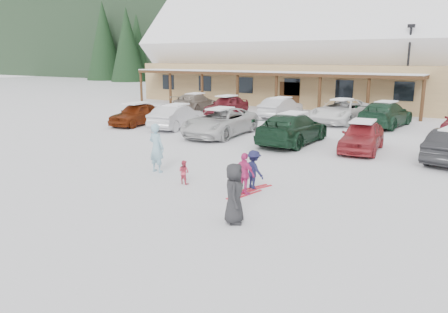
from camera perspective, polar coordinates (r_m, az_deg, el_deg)
The scene contains 22 objects.
ground at distance 14.28m, azimuth -3.16°, elevation -4.53°, with size 160.00×160.00×0.00m, color white.
day_lodge at distance 42.56m, azimuth 8.91°, elevation 12.33°, with size 29.12×12.50×10.38m.
lamp_post at distance 35.07m, azimuth 22.88°, elevation 10.95°, with size 0.50×0.25×6.54m.
conifer_0 at distance 53.30m, azimuth -7.65°, elevation 14.34°, with size 4.40×4.40×10.20m.
conifer_2 at distance 65.29m, azimuth -3.54°, elevation 15.15°, with size 5.28×5.28×12.24m.
adult_skier at distance 16.57m, azimuth -8.81°, elevation 1.12°, with size 0.68×0.45×1.86m, color #83AFC1.
toddler_red at distance 15.02m, azimuth -5.26°, elevation -2.03°, with size 0.40×0.31×0.83m, color #D24056.
child_navy at distance 14.35m, azimuth 3.89°, elevation -1.75°, with size 0.84×0.49×1.31m, color #191A40.
skis_child_navy at distance 14.52m, azimuth 3.85°, elevation -4.18°, with size 0.20×1.40×0.03m, color red.
child_magenta at distance 13.70m, azimuth 2.69°, elevation -2.32°, with size 0.80×0.33×1.36m, color #C72E76.
skis_child_magenta at distance 13.89m, azimuth 2.66°, elevation -4.97°, with size 0.20×1.40×0.03m, color red.
bystander_dark at distance 11.38m, azimuth 1.34°, elevation -4.85°, with size 0.79×0.51×1.62m, color #242527.
parked_car_0 at distance 28.45m, azimuth -11.33°, elevation 5.46°, with size 1.66×4.13×1.41m, color #64220A.
parked_car_1 at distance 26.74m, azimuth -6.24°, elevation 5.21°, with size 1.53×4.38×1.44m, color silver.
parked_car_2 at distance 24.10m, azimuth -0.51°, elevation 4.53°, with size 2.51×5.44×1.51m, color silver.
parked_car_3 at distance 22.11m, azimuth 8.94°, elevation 3.64°, with size 2.16×5.32×1.54m, color black.
parked_car_4 at distance 21.12m, azimuth 17.58°, elevation 2.57°, with size 1.65×4.11×1.40m, color #A22B32.
parked_car_7 at distance 35.24m, azimuth -3.78°, elevation 7.08°, with size 1.96×4.83×1.40m, color gray.
parked_car_8 at distance 32.80m, azimuth 0.33°, elevation 6.70°, with size 1.69×4.20×1.43m, color maroon.
parked_car_9 at distance 31.67m, azimuth 7.44°, elevation 6.36°, with size 1.51×4.32×1.42m, color #B8B7BD.
parked_car_10 at distance 29.90m, azimuth 15.06°, elevation 5.76°, with size 2.58×5.59×1.55m, color white.
parked_car_11 at distance 28.98m, azimuth 20.31°, elevation 5.20°, with size 2.19×5.38×1.56m, color #1B402B.
Camera 1 is at (7.89, -11.11, 4.28)m, focal length 35.00 mm.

